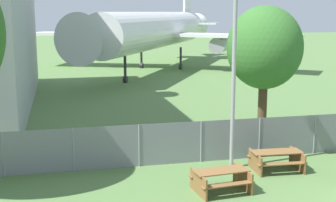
# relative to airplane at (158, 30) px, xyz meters

# --- Properties ---
(perimeter_fence) EXTENTS (56.07, 0.07, 1.70)m
(perimeter_fence) POSITION_rel_airplane_xyz_m (-4.69, -30.69, -3.29)
(perimeter_fence) COLOR gray
(perimeter_fence) RESTS_ON ground
(airplane) EXTENTS (27.15, 33.54, 11.56)m
(airplane) POSITION_rel_airplane_xyz_m (0.00, 0.00, 0.00)
(airplane) COLOR white
(airplane) RESTS_ON ground
(picnic_bench_near_cabin) EXTENTS (1.98, 1.57, 0.76)m
(picnic_bench_near_cabin) POSITION_rel_airplane_xyz_m (-4.97, -33.93, -3.66)
(picnic_bench_near_cabin) COLOR brown
(picnic_bench_near_cabin) RESTS_ON ground
(picnic_bench_open_grass) EXTENTS (2.00, 1.51, 0.76)m
(picnic_bench_open_grass) POSITION_rel_airplane_xyz_m (-2.16, -32.35, -3.66)
(picnic_bench_open_grass) COLOR brown
(picnic_bench_open_grass) RESTS_ON ground
(tree_left_of_cabin) EXTENTS (3.68, 3.68, 6.35)m
(tree_left_of_cabin) POSITION_rel_airplane_xyz_m (-0.42, -27.13, 0.16)
(tree_left_of_cabin) COLOR #4C3823
(tree_left_of_cabin) RESTS_ON ground
(light_mast) EXTENTS (0.44, 0.44, 7.27)m
(light_mast) POSITION_rel_airplane_xyz_m (-3.74, -31.66, 0.34)
(light_mast) COLOR #99999E
(light_mast) RESTS_ON ground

